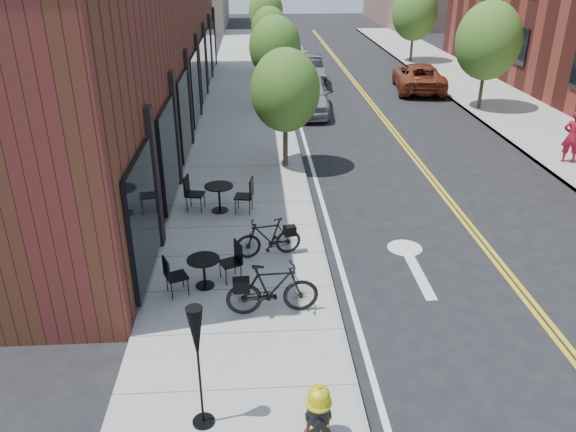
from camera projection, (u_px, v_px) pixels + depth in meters
name	position (u px, v px, depth m)	size (l,w,h in m)	color
ground	(344.00, 334.00, 10.64)	(120.00, 120.00, 0.00)	black
sidewalk_near	(244.00, 158.00, 19.52)	(4.00, 70.00, 0.12)	#9E9B93
building_near	(124.00, 40.00, 21.41)	(5.00, 28.00, 7.00)	#4F2A19
tree_near_a	(285.00, 91.00, 17.61)	(2.20, 2.20, 3.81)	#382B1E
tree_near_b	(275.00, 47.00, 24.78)	(2.30, 2.30, 3.98)	#382B1E
tree_near_c	(269.00, 29.00, 32.08)	(2.10, 2.10, 3.67)	#382B1E
tree_near_d	(266.00, 11.00, 39.18)	(2.40, 2.40, 4.11)	#382B1E
tree_far_b	(488.00, 41.00, 24.24)	(2.80, 2.80, 4.62)	#382B1E
tree_far_c	(415.00, 13.00, 35.07)	(2.80, 2.80, 4.62)	#382B1E
fire_hydrant	(318.00, 414.00, 8.01)	(0.47, 0.47, 0.99)	maroon
bicycle_left	(268.00, 238.00, 12.94)	(0.44, 1.56, 0.94)	black
bicycle_right	(272.00, 289.00, 10.84)	(0.51, 1.81, 1.09)	black
bistro_set_b	(204.00, 268.00, 11.75)	(1.62, 1.02, 0.86)	black
bistro_set_c	(219.00, 194.00, 15.18)	(1.85, 0.90, 0.97)	black
patio_umbrella	(197.00, 343.00, 7.85)	(0.34, 0.34, 2.08)	black
parked_car_a	(308.00, 95.00, 24.91)	(1.86, 4.63, 1.58)	#94979C
parked_car_b	(305.00, 70.00, 30.27)	(1.64, 4.70, 1.55)	black
parked_car_c	(291.00, 55.00, 34.89)	(2.03, 4.99, 1.45)	#B8B8BE
parked_car_far	(418.00, 77.00, 28.90)	(2.32, 5.03, 1.40)	maroon
pedestrian	(573.00, 137.00, 18.60)	(0.64, 0.42, 1.77)	maroon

